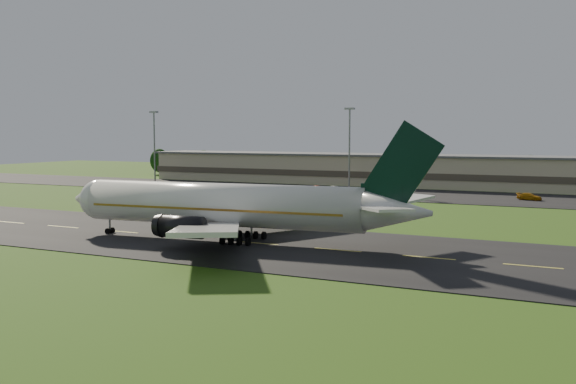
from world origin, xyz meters
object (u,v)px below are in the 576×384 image
at_px(service_vehicle_b, 318,189).
at_px(airliner, 228,206).
at_px(service_vehicle_d, 529,197).
at_px(terminal, 375,170).
at_px(light_mast_west, 154,138).
at_px(light_mast_centre, 349,138).
at_px(service_vehicle_a, 162,183).
at_px(service_vehicle_c, 332,189).

bearing_deg(service_vehicle_b, airliner, 175.94).
relative_size(airliner, service_vehicle_d, 10.22).
height_order(terminal, light_mast_west, light_mast_west).
distance_m(light_mast_west, light_mast_centre, 60.00).
distance_m(service_vehicle_a, service_vehicle_b, 44.13).
bearing_deg(light_mast_centre, airliner, -80.95).
bearing_deg(service_vehicle_b, service_vehicle_d, -105.62).
height_order(service_vehicle_c, service_vehicle_d, service_vehicle_d).
xyz_separation_m(airliner, light_mast_west, (-72.73, 79.92, 8.08)).
height_order(light_mast_west, service_vehicle_b, light_mast_west).
xyz_separation_m(service_vehicle_b, service_vehicle_d, (47.27, 1.62, 0.01)).
xyz_separation_m(service_vehicle_a, service_vehicle_b, (44.08, 2.08, 0.07)).
distance_m(light_mast_centre, service_vehicle_c, 14.61).
height_order(light_mast_west, service_vehicle_d, light_mast_west).
xyz_separation_m(airliner, service_vehicle_a, (-60.74, 67.20, -3.91)).
bearing_deg(service_vehicle_b, service_vehicle_c, -66.69).
xyz_separation_m(terminal, light_mast_west, (-61.40, -16.18, 8.75)).
bearing_deg(light_mast_centre, service_vehicle_d, -11.76).
height_order(service_vehicle_a, service_vehicle_b, service_vehicle_b).
distance_m(airliner, service_vehicle_c, 73.08).
bearing_deg(airliner, service_vehicle_d, 61.16).
bearing_deg(service_vehicle_b, terminal, -28.81).
bearing_deg(service_vehicle_c, service_vehicle_d, 8.53).
bearing_deg(service_vehicle_c, service_vehicle_b, -129.62).
bearing_deg(light_mast_west, service_vehicle_c, -8.01).
bearing_deg(light_mast_centre, terminal, 85.05).
bearing_deg(terminal, service_vehicle_b, -101.23).
relative_size(service_vehicle_c, service_vehicle_d, 0.95).
relative_size(service_vehicle_a, service_vehicle_c, 0.80).
bearing_deg(service_vehicle_a, airliner, -83.79).
distance_m(terminal, service_vehicle_c, 24.81).
xyz_separation_m(airliner, service_vehicle_d, (30.61, 70.89, -3.83)).
xyz_separation_m(light_mast_centre, service_vehicle_c, (-1.19, -8.28, -11.97)).
relative_size(light_mast_centre, service_vehicle_a, 5.36).
bearing_deg(service_vehicle_b, service_vehicle_a, 75.12).
bearing_deg(airliner, service_vehicle_c, 95.52).
xyz_separation_m(airliner, service_vehicle_b, (-16.66, 69.28, -3.84)).
xyz_separation_m(service_vehicle_a, service_vehicle_d, (91.35, 3.70, 0.08)).
xyz_separation_m(terminal, light_mast_centre, (-1.40, -16.18, 8.75)).
distance_m(terminal, light_mast_west, 64.10).
xyz_separation_m(terminal, service_vehicle_a, (-49.41, -28.90, -3.24)).
bearing_deg(airliner, light_mast_centre, 93.57).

